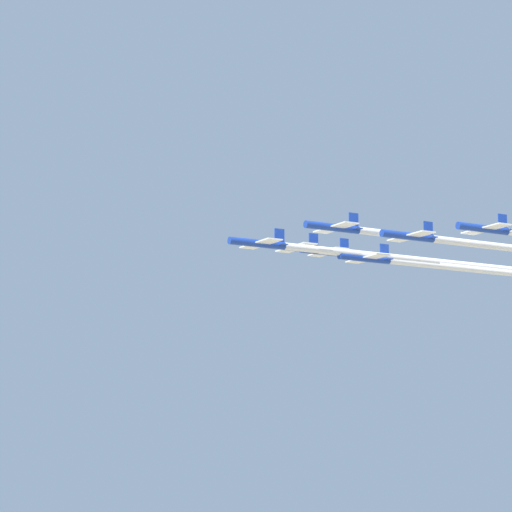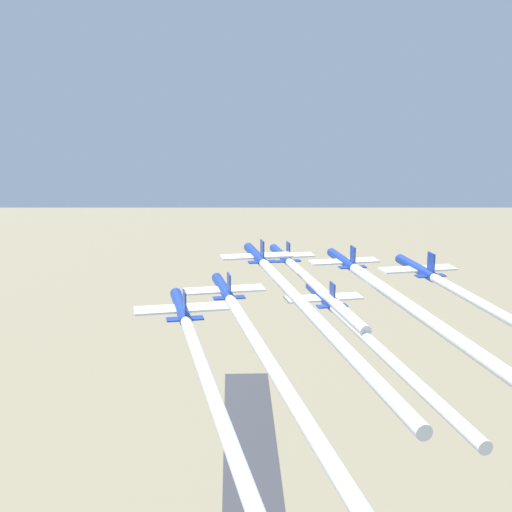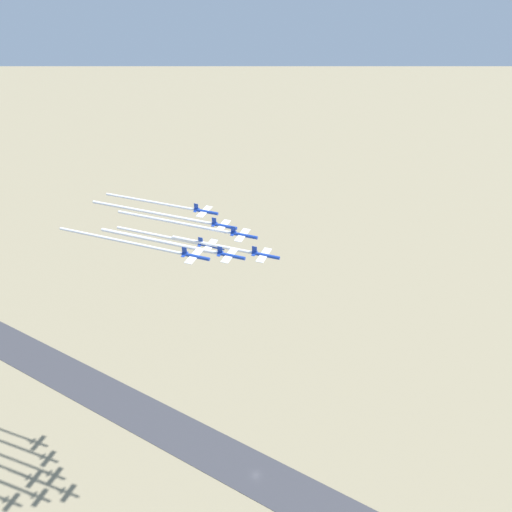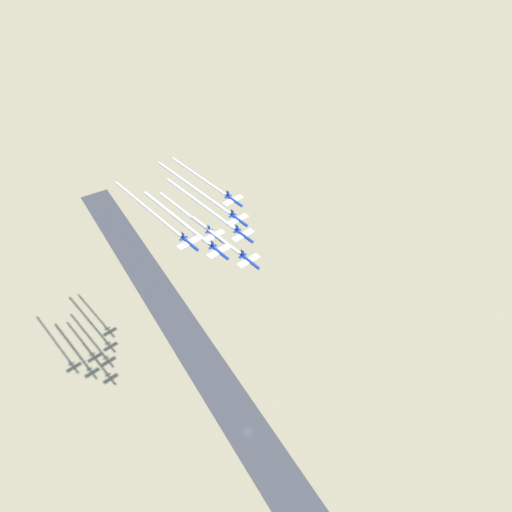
# 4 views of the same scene
# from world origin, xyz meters

# --- Properties ---
(ground_plane) EXTENTS (3000.00, 3000.00, 0.00)m
(ground_plane) POSITION_xyz_m (0.00, 0.00, 0.00)
(ground_plane) COLOR gray
(runway_strip) EXTENTS (405.18, 408.73, 0.20)m
(runway_strip) POSITION_xyz_m (-3.00, 2.39, 0.10)
(runway_strip) COLOR #38383D
(runway_strip) RESTS_ON ground_plane
(jet_0) EXTENTS (9.54, 9.38, 3.45)m
(jet_0) POSITION_xyz_m (-2.67, 2.15, 132.12)
(jet_0) COLOR #19389E
(jet_1) EXTENTS (9.54, 9.38, 3.45)m
(jet_1) POSITION_xyz_m (2.32, -8.96, 134.73)
(jet_1) COLOR #19389E
(jet_2) EXTENTS (9.54, 9.38, 3.45)m
(jet_2) POSITION_xyz_m (9.47, 1.11, 133.40)
(jet_2) COLOR #19389E
(jet_3) EXTENTS (9.54, 9.38, 3.45)m
(jet_3) POSITION_xyz_m (7.30, -20.08, 133.25)
(jet_3) COLOR #19389E
(jet_4) EXTENTS (9.54, 9.38, 3.45)m
(jet_4) POSITION_xyz_m (14.45, -10.00, 131.49)
(jet_4) COLOR #19389E
(jet_5) EXTENTS (9.54, 9.38, 3.45)m
(jet_5) POSITION_xyz_m (21.60, 0.07, 134.53)
(jet_5) COLOR #19389E
(jet_6) EXTENTS (9.54, 9.38, 3.45)m
(jet_6) POSITION_xyz_m (12.29, -31.19, 134.44)
(jet_6) COLOR #19389E
(smoke_trail_0) EXTENTS (26.36, 19.20, 1.22)m
(smoke_trail_0) POSITION_xyz_m (14.00, -9.68, 132.07)
(smoke_trail_0) COLOR white
(smoke_trail_1) EXTENTS (39.79, 28.72, 1.18)m
(smoke_trail_1) POSITION_xyz_m (25.71, -25.57, 134.68)
(smoke_trail_1) COLOR white
(smoke_trail_2) EXTENTS (39.49, 28.58, 1.36)m
(smoke_trail_2) POSITION_xyz_m (32.66, -15.35, 133.35)
(smoke_trail_2) COLOR white
(smoke_trail_3) EXTENTS (44.77, 32.27, 1.21)m
(smoke_trail_3) POSITION_xyz_m (33.18, -38.45, 133.20)
(smoke_trail_3) COLOR white
(smoke_trail_4) EXTENTS (28.86, 20.94, 1.13)m
(smoke_trail_4) POSITION_xyz_m (32.40, -22.74, 131.44)
(smoke_trail_4) COLOR white
(smoke_trail_5) EXTENTS (42.03, 30.27, 1.08)m
(smoke_trail_5) POSITION_xyz_m (46.15, -17.35, 134.48)
(smoke_trail_5) COLOR white
(smoke_trail_6) EXTENTS (34.03, 24.59, 1.09)m
(smoke_trail_6) POSITION_xyz_m (32.83, -45.77, 134.39)
(smoke_trail_6) COLOR white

